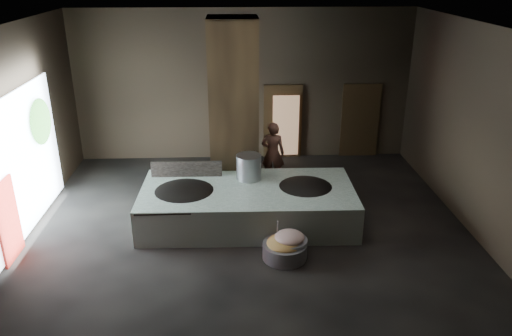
{
  "coord_description": "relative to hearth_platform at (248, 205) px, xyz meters",
  "views": [
    {
      "loc": [
        -0.31,
        -10.18,
        5.67
      ],
      "look_at": [
        0.19,
        0.49,
        1.25
      ],
      "focal_mm": 35.0,
      "sensor_mm": 36.0,
      "label": 1
    }
  ],
  "objects": [
    {
      "name": "splash_guard",
      "position": [
        -1.45,
        0.75,
        0.6
      ],
      "size": [
        1.71,
        0.09,
        0.43
      ],
      "primitive_type": "cube",
      "rotation": [
        0.0,
        0.0,
        -0.02
      ],
      "color": "black",
      "rests_on": "hearth_platform"
    },
    {
      "name": "ceiling",
      "position": [
        0.02,
        -0.25,
        4.12
      ],
      "size": [
        10.0,
        9.0,
        0.1
      ],
      "primitive_type": "cube",
      "color": "black",
      "rests_on": "back_wall"
    },
    {
      "name": "pavilion_sliver",
      "position": [
        -4.86,
        -1.35,
        0.42
      ],
      "size": [
        0.05,
        0.9,
        1.7
      ],
      "primitive_type": "cube",
      "color": "maroon",
      "rests_on": "ground"
    },
    {
      "name": "floor",
      "position": [
        0.02,
        -0.25,
        -0.48
      ],
      "size": [
        10.0,
        9.0,
        0.1
      ],
      "primitive_type": "cube",
      "color": "black",
      "rests_on": "ground"
    },
    {
      "name": "meat_basin",
      "position": [
        0.81,
        -1.58,
        -0.22
      ],
      "size": [
        0.94,
        0.94,
        0.41
      ],
      "primitive_type": "cylinder",
      "rotation": [
        0.0,
        0.0,
        0.33
      ],
      "color": "gray",
      "rests_on": "ground"
    },
    {
      "name": "pillar",
      "position": [
        -0.28,
        1.65,
        1.82
      ],
      "size": [
        1.2,
        1.2,
        4.5
      ],
      "primitive_type": "cube",
      "color": "black",
      "rests_on": "ground"
    },
    {
      "name": "doorway_near_glow",
      "position": [
        1.3,
        4.07,
        0.62
      ],
      "size": [
        0.8,
        0.04,
        1.89
      ],
      "primitive_type": "cube",
      "color": "#8C6647",
      "rests_on": "ground"
    },
    {
      "name": "back_wall",
      "position": [
        0.02,
        4.3,
        1.82
      ],
      "size": [
        10.0,
        0.1,
        4.5
      ],
      "primitive_type": "cube",
      "color": "black",
      "rests_on": "ground"
    },
    {
      "name": "left_opening",
      "position": [
        -4.93,
        -0.05,
        1.17
      ],
      "size": [
        0.04,
        4.2,
        3.1
      ],
      "primitive_type": "cube",
      "color": "white",
      "rests_on": "ground"
    },
    {
      "name": "wok_right",
      "position": [
        1.35,
        0.05,
        0.32
      ],
      "size": [
        1.44,
        1.44,
        0.41
      ],
      "primitive_type": "ellipsoid",
      "color": "black",
      "rests_on": "hearth_platform"
    },
    {
      "name": "wok_right_rim",
      "position": [
        1.35,
        0.05,
        0.39
      ],
      "size": [
        1.47,
        1.47,
        0.05
      ],
      "primitive_type": "cylinder",
      "color": "black",
      "rests_on": "hearth_platform"
    },
    {
      "name": "cook",
      "position": [
        0.76,
        2.19,
        0.45
      ],
      "size": [
        0.7,
        0.51,
        1.74
      ],
      "primitive_type": "imported",
      "rotation": [
        0.0,
        0.0,
        2.97
      ],
      "color": "#8D5848",
      "rests_on": "ground"
    },
    {
      "name": "wok_left",
      "position": [
        -1.45,
        -0.05,
        0.32
      ],
      "size": [
        1.55,
        1.55,
        0.43
      ],
      "primitive_type": "ellipsoid",
      "color": "black",
      "rests_on": "hearth_platform"
    },
    {
      "name": "veg_fill",
      "position": [
        0.71,
        -1.62,
        -0.08
      ],
      "size": [
        0.75,
        0.75,
        0.23
      ],
      "primitive_type": "ellipsoid",
      "color": "#969D4C",
      "rests_on": "veg_basin"
    },
    {
      "name": "doorway_far",
      "position": [
        3.62,
        4.2,
        0.67
      ],
      "size": [
        1.18,
        0.08,
        2.38
      ],
      "primitive_type": "cube",
      "color": "black",
      "rests_on": "ground"
    },
    {
      "name": "doorway_far_glow",
      "position": [
        3.71,
        4.37,
        0.62
      ],
      "size": [
        0.76,
        0.04,
        1.79
      ],
      "primitive_type": "cube",
      "color": "#8C6647",
      "rests_on": "ground"
    },
    {
      "name": "stock_pot",
      "position": [
        0.05,
        0.55,
        0.7
      ],
      "size": [
        0.6,
        0.6,
        0.64
      ],
      "primitive_type": "cylinder",
      "color": "#93949A",
      "rests_on": "hearth_platform"
    },
    {
      "name": "ladle",
      "position": [
        0.56,
        -1.47,
        0.12
      ],
      "size": [
        0.04,
        0.36,
        0.65
      ],
      "primitive_type": "cylinder",
      "rotation": [
        0.49,
        0.0,
        -0.03
      ],
      "color": "#93949A",
      "rests_on": "veg_basin"
    },
    {
      "name": "platform_cap",
      "position": [
        0.0,
        0.0,
        0.39
      ],
      "size": [
        4.8,
        2.3,
        0.03
      ],
      "primitive_type": "cube",
      "color": "black",
      "rests_on": "hearth_platform"
    },
    {
      "name": "right_wall",
      "position": [
        5.07,
        -0.25,
        1.82
      ],
      "size": [
        0.1,
        9.0,
        4.5
      ],
      "primitive_type": "cube",
      "color": "black",
      "rests_on": "ground"
    },
    {
      "name": "wok_left_rim",
      "position": [
        -1.45,
        -0.05,
        0.39
      ],
      "size": [
        1.58,
        1.58,
        0.05
      ],
      "primitive_type": "cylinder",
      "color": "black",
      "rests_on": "hearth_platform"
    },
    {
      "name": "veg_basin",
      "position": [
        0.71,
        -1.62,
        -0.26
      ],
      "size": [
        1.2,
        1.2,
        0.34
      ],
      "primitive_type": "cylinder",
      "rotation": [
        0.0,
        0.0,
        0.41
      ],
      "color": "gray",
      "rests_on": "ground"
    },
    {
      "name": "left_wall",
      "position": [
        -5.03,
        -0.25,
        1.82
      ],
      "size": [
        0.1,
        9.0,
        4.5
      ],
      "primitive_type": "cube",
      "color": "black",
      "rests_on": "ground"
    },
    {
      "name": "hearth_platform",
      "position": [
        0.0,
        0.0,
        0.0
      ],
      "size": [
        4.95,
        2.43,
        0.85
      ],
      "primitive_type": "cube",
      "rotation": [
        0.0,
        0.0,
        -0.02
      ],
      "color": "silver",
      "rests_on": "ground"
    },
    {
      "name": "tree_silhouette",
      "position": [
        -4.83,
        1.05,
        1.77
      ],
      "size": [
        0.28,
        1.1,
        1.1
      ],
      "primitive_type": "ellipsoid",
      "color": "#194714",
      "rests_on": "left_opening"
    },
    {
      "name": "doorway_near",
      "position": [
        1.22,
        4.2,
        0.67
      ],
      "size": [
        1.18,
        0.08,
        2.38
      ],
      "primitive_type": "cube",
      "color": "black",
      "rests_on": "ground"
    },
    {
      "name": "meat_fill",
      "position": [
        0.81,
        -1.58,
        0.02
      ],
      "size": [
        0.61,
        0.61,
        0.23
      ],
      "primitive_type": "ellipsoid",
      "color": "#B5766D",
      "rests_on": "meat_basin"
    },
    {
      "name": "front_wall",
      "position": [
        0.02,
        -4.8,
        1.82
      ],
      "size": [
        10.0,
        0.1,
        4.5
      ],
      "primitive_type": "cube",
      "color": "black",
      "rests_on": "ground"
    }
  ]
}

